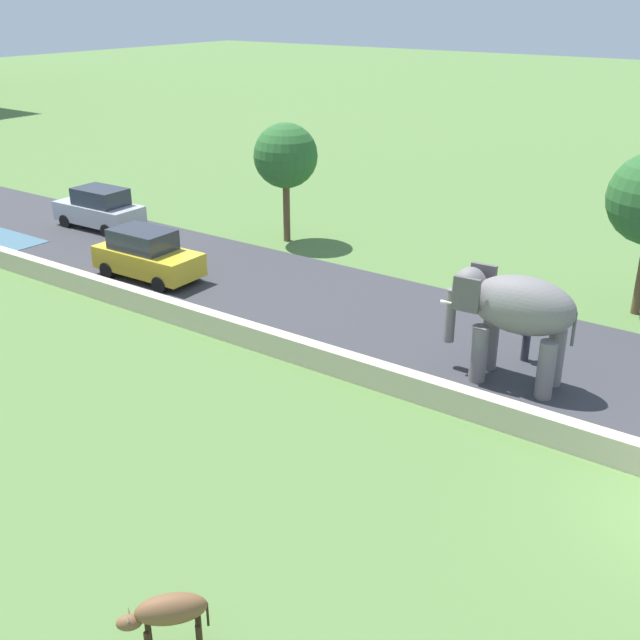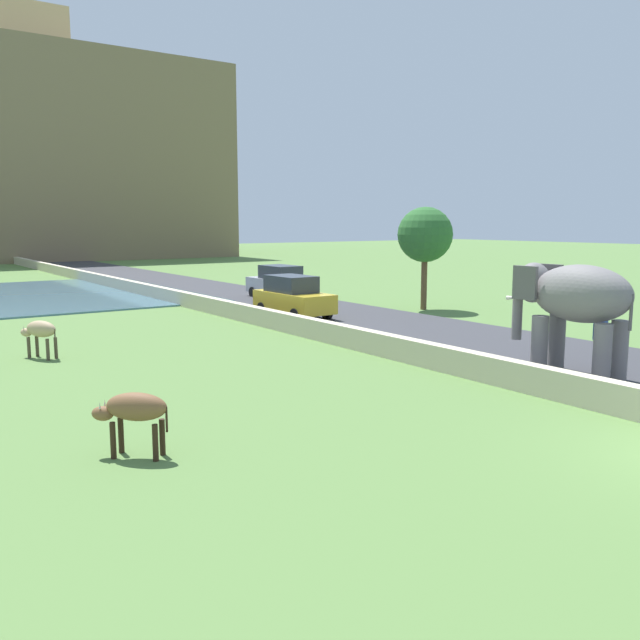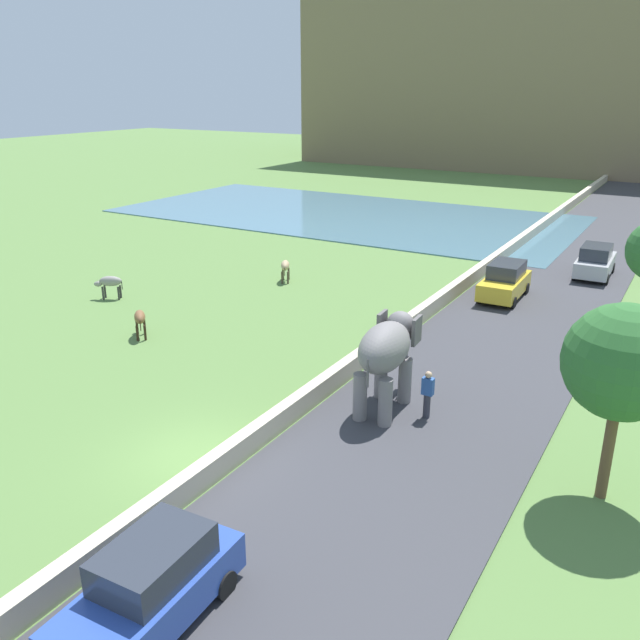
{
  "view_description": "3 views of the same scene",
  "coord_description": "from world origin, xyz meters",
  "px_view_note": "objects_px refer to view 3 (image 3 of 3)",
  "views": [
    {
      "loc": [
        -14.03,
        -0.99,
        9.53
      ],
      "look_at": [
        1.84,
        10.27,
        1.11
      ],
      "focal_mm": 42.97,
      "sensor_mm": 36.0,
      "label": 1
    },
    {
      "loc": [
        -11.87,
        -4.95,
        4.06
      ],
      "look_at": [
        -1.23,
        10.26,
        1.33
      ],
      "focal_mm": 37.34,
      "sensor_mm": 36.0,
      "label": 2
    },
    {
      "loc": [
        11.32,
        -12.08,
        9.92
      ],
      "look_at": [
        -0.6,
        7.99,
        1.52
      ],
      "focal_mm": 36.75,
      "sensor_mm": 36.0,
      "label": 3
    }
  ],
  "objects_px": {
    "elephant": "(387,351)",
    "cow_tan": "(285,266)",
    "car_silver": "(595,261)",
    "car_yellow": "(505,281)",
    "cow_brown": "(140,318)",
    "person_beside_elephant": "(427,394)",
    "car_blue": "(151,587)",
    "cow_grey": "(110,282)"
  },
  "relations": [
    {
      "from": "cow_brown",
      "to": "cow_grey",
      "type": "bearing_deg",
      "value": 149.3
    },
    {
      "from": "car_blue",
      "to": "cow_tan",
      "type": "xyz_separation_m",
      "value": [
        -10.91,
        21.08,
        -0.06
      ]
    },
    {
      "from": "car_silver",
      "to": "cow_grey",
      "type": "bearing_deg",
      "value": -140.72
    },
    {
      "from": "car_silver",
      "to": "cow_grey",
      "type": "xyz_separation_m",
      "value": [
        -19.77,
        -16.17,
        -0.06
      ]
    },
    {
      "from": "car_silver",
      "to": "car_yellow",
      "type": "xyz_separation_m",
      "value": [
        -3.15,
        -6.31,
        0.0
      ]
    },
    {
      "from": "cow_brown",
      "to": "cow_grey",
      "type": "height_order",
      "value": "same"
    },
    {
      "from": "person_beside_elephant",
      "to": "car_blue",
      "type": "height_order",
      "value": "car_blue"
    },
    {
      "from": "car_silver",
      "to": "car_yellow",
      "type": "bearing_deg",
      "value": -116.56
    },
    {
      "from": "person_beside_elephant",
      "to": "car_blue",
      "type": "bearing_deg",
      "value": -97.56
    },
    {
      "from": "car_blue",
      "to": "cow_brown",
      "type": "relative_size",
      "value": 3.31
    },
    {
      "from": "car_silver",
      "to": "cow_brown",
      "type": "relative_size",
      "value": 3.28
    },
    {
      "from": "person_beside_elephant",
      "to": "cow_brown",
      "type": "distance_m",
      "value": 12.96
    },
    {
      "from": "cow_grey",
      "to": "cow_brown",
      "type": "bearing_deg",
      "value": -30.7
    },
    {
      "from": "car_blue",
      "to": "car_silver",
      "type": "bearing_deg",
      "value": 84.06
    },
    {
      "from": "elephant",
      "to": "cow_tan",
      "type": "relative_size",
      "value": 2.57
    },
    {
      "from": "car_silver",
      "to": "car_blue",
      "type": "bearing_deg",
      "value": -95.94
    },
    {
      "from": "cow_tan",
      "to": "car_blue",
      "type": "bearing_deg",
      "value": -62.65
    },
    {
      "from": "cow_grey",
      "to": "elephant",
      "type": "bearing_deg",
      "value": -12.49
    },
    {
      "from": "person_beside_elephant",
      "to": "cow_grey",
      "type": "height_order",
      "value": "person_beside_elephant"
    },
    {
      "from": "car_blue",
      "to": "cow_tan",
      "type": "distance_m",
      "value": 23.74
    },
    {
      "from": "cow_brown",
      "to": "cow_tan",
      "type": "distance_m",
      "value": 9.95
    },
    {
      "from": "car_silver",
      "to": "cow_tan",
      "type": "bearing_deg",
      "value": -146.64
    },
    {
      "from": "car_yellow",
      "to": "car_blue",
      "type": "bearing_deg",
      "value": -90.0
    },
    {
      "from": "elephant",
      "to": "person_beside_elephant",
      "type": "xyz_separation_m",
      "value": [
        1.41,
        0.05,
        -1.16
      ]
    },
    {
      "from": "elephant",
      "to": "person_beside_elephant",
      "type": "bearing_deg",
      "value": 1.89
    },
    {
      "from": "car_silver",
      "to": "cow_grey",
      "type": "distance_m",
      "value": 25.54
    },
    {
      "from": "car_blue",
      "to": "cow_tan",
      "type": "height_order",
      "value": "car_blue"
    },
    {
      "from": "car_silver",
      "to": "cow_brown",
      "type": "bearing_deg",
      "value": -127.46
    },
    {
      "from": "person_beside_elephant",
      "to": "car_yellow",
      "type": "xyz_separation_m",
      "value": [
        -1.4,
        13.5,
        0.03
      ]
    },
    {
      "from": "car_yellow",
      "to": "cow_grey",
      "type": "xyz_separation_m",
      "value": [
        -16.62,
        -9.86,
        -0.06
      ]
    },
    {
      "from": "cow_brown",
      "to": "car_yellow",
      "type": "bearing_deg",
      "value": 48.12
    },
    {
      "from": "car_blue",
      "to": "cow_grey",
      "type": "distance_m",
      "value": 21.84
    },
    {
      "from": "car_blue",
      "to": "cow_grey",
      "type": "xyz_separation_m",
      "value": [
        -16.62,
        14.17,
        -0.06
      ]
    },
    {
      "from": "car_silver",
      "to": "car_yellow",
      "type": "height_order",
      "value": "same"
    },
    {
      "from": "cow_tan",
      "to": "person_beside_elephant",
      "type": "bearing_deg",
      "value": -40.61
    },
    {
      "from": "person_beside_elephant",
      "to": "cow_tan",
      "type": "xyz_separation_m",
      "value": [
        -12.3,
        10.55,
        -0.04
      ]
    },
    {
      "from": "person_beside_elephant",
      "to": "cow_tan",
      "type": "distance_m",
      "value": 16.21
    },
    {
      "from": "elephant",
      "to": "cow_grey",
      "type": "xyz_separation_m",
      "value": [
        -16.6,
        3.68,
        -1.2
      ]
    },
    {
      "from": "elephant",
      "to": "cow_grey",
      "type": "bearing_deg",
      "value": 167.51
    },
    {
      "from": "cow_tan",
      "to": "elephant",
      "type": "bearing_deg",
      "value": -44.2
    },
    {
      "from": "elephant",
      "to": "car_silver",
      "type": "height_order",
      "value": "elephant"
    },
    {
      "from": "elephant",
      "to": "car_silver",
      "type": "xyz_separation_m",
      "value": [
        3.17,
        19.85,
        -1.14
      ]
    }
  ]
}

